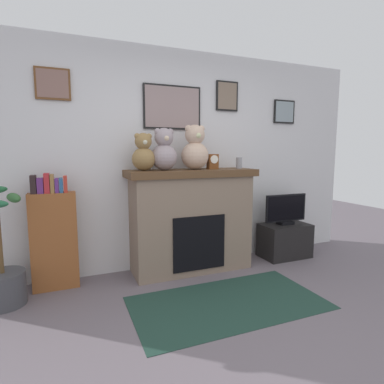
{
  "coord_description": "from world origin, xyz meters",
  "views": [
    {
      "loc": [
        -1.22,
        -1.64,
        1.41
      ],
      "look_at": [
        0.15,
        1.7,
        0.94
      ],
      "focal_mm": 29.09,
      "sensor_mm": 36.0,
      "label": 1
    }
  ],
  "objects_px": {
    "tv_stand": "(284,240)",
    "teddy_bear_cream": "(143,154)",
    "candle_jar": "(239,163)",
    "television": "(286,210)",
    "fireplace": "(191,220)",
    "mantel_clock": "(213,162)",
    "potted_plant": "(2,274)",
    "teddy_bear_grey": "(164,151)",
    "teddy_bear_tan": "(195,150)",
    "bookshelf": "(54,236)"
  },
  "relations": [
    {
      "from": "teddy_bear_grey",
      "to": "bookshelf",
      "type": "bearing_deg",
      "value": 177.02
    },
    {
      "from": "teddy_bear_cream",
      "to": "teddy_bear_tan",
      "type": "height_order",
      "value": "teddy_bear_tan"
    },
    {
      "from": "television",
      "to": "tv_stand",
      "type": "bearing_deg",
      "value": 90.0
    },
    {
      "from": "fireplace",
      "to": "television",
      "type": "xyz_separation_m",
      "value": [
        1.33,
        -0.06,
        0.03
      ]
    },
    {
      "from": "tv_stand",
      "to": "television",
      "type": "distance_m",
      "value": 0.42
    },
    {
      "from": "television",
      "to": "potted_plant",
      "type": "bearing_deg",
      "value": -178.06
    },
    {
      "from": "tv_stand",
      "to": "teddy_bear_cream",
      "type": "relative_size",
      "value": 1.58
    },
    {
      "from": "tv_stand",
      "to": "candle_jar",
      "type": "bearing_deg",
      "value": 176.74
    },
    {
      "from": "potted_plant",
      "to": "teddy_bear_tan",
      "type": "xyz_separation_m",
      "value": [
        1.97,
        0.15,
        1.13
      ]
    },
    {
      "from": "fireplace",
      "to": "teddy_bear_cream",
      "type": "bearing_deg",
      "value": -178.15
    },
    {
      "from": "fireplace",
      "to": "teddy_bear_tan",
      "type": "xyz_separation_m",
      "value": [
        0.04,
        -0.02,
        0.82
      ]
    },
    {
      "from": "teddy_bear_cream",
      "to": "tv_stand",
      "type": "bearing_deg",
      "value": -1.2
    },
    {
      "from": "candle_jar",
      "to": "teddy_bear_cream",
      "type": "bearing_deg",
      "value": -179.98
    },
    {
      "from": "television",
      "to": "teddy_bear_tan",
      "type": "bearing_deg",
      "value": 178.19
    },
    {
      "from": "candle_jar",
      "to": "television",
      "type": "bearing_deg",
      "value": -3.38
    },
    {
      "from": "bookshelf",
      "to": "candle_jar",
      "type": "bearing_deg",
      "value": -1.62
    },
    {
      "from": "teddy_bear_grey",
      "to": "tv_stand",
      "type": "bearing_deg",
      "value": -1.36
    },
    {
      "from": "television",
      "to": "mantel_clock",
      "type": "height_order",
      "value": "mantel_clock"
    },
    {
      "from": "teddy_bear_cream",
      "to": "teddy_bear_tan",
      "type": "bearing_deg",
      "value": -0.01
    },
    {
      "from": "tv_stand",
      "to": "candle_jar",
      "type": "height_order",
      "value": "candle_jar"
    },
    {
      "from": "fireplace",
      "to": "bookshelf",
      "type": "distance_m",
      "value": 1.49
    },
    {
      "from": "mantel_clock",
      "to": "teddy_bear_tan",
      "type": "distance_m",
      "value": 0.27
    },
    {
      "from": "potted_plant",
      "to": "mantel_clock",
      "type": "bearing_deg",
      "value": 3.92
    },
    {
      "from": "fireplace",
      "to": "candle_jar",
      "type": "height_order",
      "value": "candle_jar"
    },
    {
      "from": "bookshelf",
      "to": "candle_jar",
      "type": "xyz_separation_m",
      "value": [
        2.12,
        -0.06,
        0.72
      ]
    },
    {
      "from": "potted_plant",
      "to": "teddy_bear_tan",
      "type": "relative_size",
      "value": 2.15
    },
    {
      "from": "television",
      "to": "candle_jar",
      "type": "distance_m",
      "value": 0.94
    },
    {
      "from": "tv_stand",
      "to": "television",
      "type": "relative_size",
      "value": 1.03
    },
    {
      "from": "potted_plant",
      "to": "teddy_bear_cream",
      "type": "xyz_separation_m",
      "value": [
        1.37,
        0.15,
        1.08
      ]
    },
    {
      "from": "fireplace",
      "to": "television",
      "type": "relative_size",
      "value": 2.43
    },
    {
      "from": "mantel_clock",
      "to": "teddy_bear_grey",
      "type": "bearing_deg",
      "value": 179.92
    },
    {
      "from": "television",
      "to": "teddy_bear_grey",
      "type": "height_order",
      "value": "teddy_bear_grey"
    },
    {
      "from": "mantel_clock",
      "to": "teddy_bear_tan",
      "type": "xyz_separation_m",
      "value": [
        -0.23,
        0.0,
        0.14
      ]
    },
    {
      "from": "bookshelf",
      "to": "candle_jar",
      "type": "distance_m",
      "value": 2.24
    },
    {
      "from": "teddy_bear_cream",
      "to": "teddy_bear_grey",
      "type": "bearing_deg",
      "value": -0.02
    },
    {
      "from": "fireplace",
      "to": "mantel_clock",
      "type": "bearing_deg",
      "value": -4.11
    },
    {
      "from": "potted_plant",
      "to": "teddy_bear_tan",
      "type": "bearing_deg",
      "value": 4.39
    },
    {
      "from": "bookshelf",
      "to": "teddy_bear_grey",
      "type": "xyz_separation_m",
      "value": [
        1.16,
        -0.06,
        0.86
      ]
    },
    {
      "from": "potted_plant",
      "to": "teddy_bear_cream",
      "type": "height_order",
      "value": "teddy_bear_cream"
    },
    {
      "from": "television",
      "to": "candle_jar",
      "type": "bearing_deg",
      "value": 176.62
    },
    {
      "from": "bookshelf",
      "to": "tv_stand",
      "type": "relative_size",
      "value": 1.87
    },
    {
      "from": "teddy_bear_grey",
      "to": "teddy_bear_tan",
      "type": "height_order",
      "value": "teddy_bear_tan"
    },
    {
      "from": "television",
      "to": "bookshelf",
      "type": "bearing_deg",
      "value": 177.94
    },
    {
      "from": "teddy_bear_tan",
      "to": "bookshelf",
      "type": "bearing_deg",
      "value": 177.73
    },
    {
      "from": "candle_jar",
      "to": "potted_plant",
      "type": "bearing_deg",
      "value": -176.6
    },
    {
      "from": "candle_jar",
      "to": "mantel_clock",
      "type": "relative_size",
      "value": 0.77
    },
    {
      "from": "candle_jar",
      "to": "teddy_bear_tan",
      "type": "distance_m",
      "value": 0.61
    },
    {
      "from": "tv_stand",
      "to": "teddy_bear_grey",
      "type": "relative_size",
      "value": 1.38
    },
    {
      "from": "fireplace",
      "to": "mantel_clock",
      "type": "xyz_separation_m",
      "value": [
        0.27,
        -0.02,
        0.68
      ]
    },
    {
      "from": "television",
      "to": "candle_jar",
      "type": "relative_size",
      "value": 4.56
    }
  ]
}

